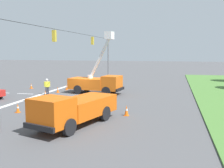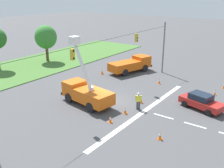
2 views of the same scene
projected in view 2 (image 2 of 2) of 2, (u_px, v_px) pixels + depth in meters
ground_plane at (109, 101)px, 28.00m from camera, size 200.00×200.00×0.00m
grass_verge at (9, 72)px, 37.89m from camera, size 56.00×12.00×0.10m
lane_markings at (158, 115)px, 24.79m from camera, size 17.60×15.25×0.01m
signal_gantry at (109, 62)px, 26.61m from camera, size 26.20×0.33×7.20m
tree_east at (46, 37)px, 42.57m from camera, size 3.60×3.51×6.01m
utility_truck_bucket_lift at (86, 92)px, 26.86m from camera, size 3.14×6.29×6.83m
utility_truck_support_near at (131, 64)px, 37.83m from camera, size 7.03×4.10×2.12m
sedan_red at (201, 101)px, 25.85m from camera, size 2.84×4.61×1.56m
road_worker at (138, 100)px, 25.66m from camera, size 0.42×0.57×1.77m
traffic_cone_foreground_left at (224, 86)px, 31.52m from camera, size 0.36×0.36×0.67m
traffic_cone_foreground_right at (102, 71)px, 37.04m from camera, size 0.36×0.36×0.79m
traffic_cone_mid_left at (159, 81)px, 33.16m from camera, size 0.36×0.36×0.71m
traffic_cone_mid_right at (141, 99)px, 27.40m from camera, size 0.36×0.36×0.75m
traffic_cone_near_bucket at (110, 119)px, 23.26m from camera, size 0.36×0.36×0.67m
traffic_cone_lane_edge_a at (125, 110)px, 24.93m from camera, size 0.36×0.36×0.70m
traffic_cone_lane_edge_b at (215, 93)px, 29.51m from camera, size 0.36×0.36×0.62m
traffic_cone_far_left at (160, 135)px, 20.56m from camera, size 0.36×0.36×0.70m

